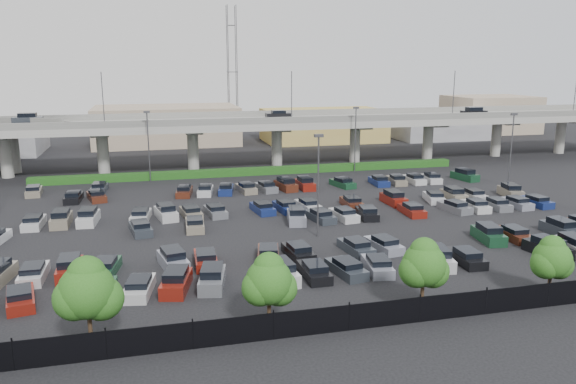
# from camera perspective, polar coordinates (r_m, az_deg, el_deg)

# --- Properties ---
(ground) EXTENTS (280.00, 280.00, 0.00)m
(ground) POSITION_cam_1_polar(r_m,az_deg,el_deg) (63.95, 0.92, -2.44)
(ground) COLOR black
(overpass) EXTENTS (150.00, 13.00, 15.80)m
(overpass) POSITION_cam_1_polar(r_m,az_deg,el_deg) (93.45, -4.30, 6.77)
(overpass) COLOR gray
(overpass) RESTS_ON ground
(hedge) EXTENTS (66.00, 1.60, 1.10)m
(hedge) POSITION_cam_1_polar(r_m,az_deg,el_deg) (87.60, -3.30, 2.12)
(hedge) COLOR #154113
(hedge) RESTS_ON ground
(fence) EXTENTS (70.00, 0.10, 2.00)m
(fence) POSITION_cam_1_polar(r_m,az_deg,el_deg) (38.81, 11.81, -11.77)
(fence) COLOR black
(fence) RESTS_ON ground
(tree_row) EXTENTS (65.07, 3.66, 5.94)m
(tree_row) POSITION_cam_1_polar(r_m,az_deg,el_deg) (39.36, 12.05, -7.31)
(tree_row) COLOR #332316
(tree_row) RESTS_ON ground
(parked_cars) EXTENTS (63.09, 41.62, 1.67)m
(parked_cars) POSITION_cam_1_polar(r_m,az_deg,el_deg) (59.97, 2.31, -2.88)
(parked_cars) COLOR #512315
(parked_cars) RESTS_ON ground
(light_poles) EXTENTS (66.90, 48.38, 10.30)m
(light_poles) POSITION_cam_1_polar(r_m,az_deg,el_deg) (63.60, -3.12, 3.22)
(light_poles) COLOR #454549
(light_poles) RESTS_ON ground
(distant_buildings) EXTENTS (138.00, 24.00, 9.00)m
(distant_buildings) POSITION_cam_1_polar(r_m,az_deg,el_deg) (125.33, -0.91, 6.88)
(distant_buildings) COLOR gray
(distant_buildings) RESTS_ON ground
(comm_tower) EXTENTS (2.40, 2.40, 30.00)m
(comm_tower) POSITION_cam_1_polar(r_m,az_deg,el_deg) (135.05, -5.68, 12.30)
(comm_tower) COLOR #454549
(comm_tower) RESTS_ON ground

